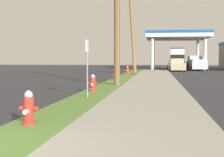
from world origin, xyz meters
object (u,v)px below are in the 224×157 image
Objects in this scene: fire_hydrant_nearest at (29,109)px; fire_hydrant_fourth at (128,70)px; fire_hydrant_second at (93,84)px; truck_silver_on_apron at (197,63)px; truck_black_at_forecourt at (177,59)px; street_sign_post at (87,56)px; car_tan_by_far_pump at (176,65)px; utility_pole_background at (132,21)px; car_white_by_near_pump at (176,64)px; fire_hydrant_third at (116,75)px; fire_hydrant_fifth at (134,68)px.

fire_hydrant_nearest is 1.00× the size of fire_hydrant_fourth.
truck_silver_on_apron reaches higher than fire_hydrant_second.
truck_black_at_forecourt reaches higher than fire_hydrant_nearest.
car_tan_by_far_pump is (4.92, 31.17, -0.91)m from street_sign_post.
truck_silver_on_apron is (2.37, -3.26, -0.57)m from truck_black_at_forecourt.
truck_black_at_forecourt is (5.42, 38.08, -0.15)m from street_sign_post.
car_white_by_near_pump is (5.41, 20.15, -4.57)m from utility_pole_background.
fire_hydrant_third is (0.07, 7.87, 0.00)m from fire_hydrant_second.
fire_hydrant_third is 0.35× the size of street_sign_post.
street_sign_post reaches higher than truck_silver_on_apron.
car_tan_by_far_pump is 0.84× the size of truck_silver_on_apron.
fire_hydrant_fifth is (0.13, 7.21, 0.00)m from fire_hydrant_fourth.
car_white_by_near_pump and car_tan_by_far_pump have the same top height.
utility_pole_background is at bearing -88.38° from fire_hydrant_fifth.
fire_hydrant_nearest is 7.81m from fire_hydrant_second.
fire_hydrant_fourth is at bearing 90.73° from street_sign_post.
fire_hydrant_nearest is 0.17× the size of car_white_by_near_pump.
street_sign_post is 35.69m from truck_silver_on_apron.
truck_black_at_forecourt is at bearing 62.77° from fire_hydrant_fifth.
fire_hydrant_third is 12.12m from utility_pole_background.
car_white_by_near_pump is (5.44, 41.67, -0.91)m from street_sign_post.
truck_black_at_forecourt reaches higher than fire_hydrant_second.
car_white_by_near_pump is (5.72, 39.13, 0.28)m from fire_hydrant_second.
utility_pole_background reaches higher than fire_hydrant_fifth.
car_tan_by_far_pump reaches higher than fire_hydrant_nearest.
car_tan_by_far_pump is (4.89, 9.65, -4.57)m from utility_pole_background.
fire_hydrant_nearest is 5.40m from street_sign_post.
utility_pole_background is (0.16, -5.79, 4.84)m from fire_hydrant_fifth.
street_sign_post reaches higher than fire_hydrant_fourth.
truck_black_at_forecourt is at bearing 82.60° from fire_hydrant_nearest.
truck_black_at_forecourt is at bearing 126.09° from truck_silver_on_apron.
fire_hydrant_fifth is (0.08, 16.90, 0.00)m from fire_hydrant_third.
fire_hydrant_second is 0.11× the size of truck_black_at_forecourt.
fire_hydrant_nearest and fire_hydrant_fourth have the same top height.
car_tan_by_far_pump is at bearing 81.02° from street_sign_post.
utility_pole_background is 21.82m from street_sign_post.
fire_hydrant_second is 33.28m from truck_silver_on_apron.
street_sign_post is at bearing -98.98° from car_tan_by_far_pump.
street_sign_post is (0.22, 5.27, 1.19)m from fire_hydrant_nearest.
fire_hydrant_third is at bearing -101.49° from truck_black_at_forecourt.
fire_hydrant_fifth is 0.07× the size of utility_pole_background.
fire_hydrant_nearest is 1.00× the size of fire_hydrant_fifth.
fire_hydrant_second is at bearing -90.06° from fire_hydrant_fourth.
car_tan_by_far_pump is (5.20, 28.63, 0.28)m from fire_hydrant_second.
utility_pole_background is 1.57× the size of truck_black_at_forecourt.
fire_hydrant_second and fire_hydrant_fourth have the same top height.
fire_hydrant_nearest is 43.73m from truck_black_at_forecourt.
fire_hydrant_fourth is 1.00× the size of fire_hydrant_fifth.
utility_pole_background is (0.31, 18.98, 4.84)m from fire_hydrant_second.
truck_silver_on_apron is (8.01, 40.09, 0.47)m from fire_hydrant_nearest.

